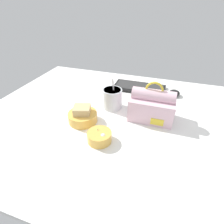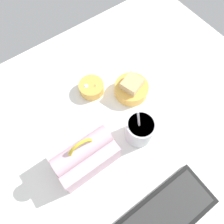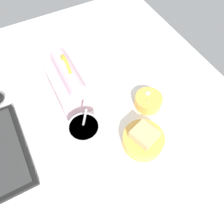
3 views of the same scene
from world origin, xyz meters
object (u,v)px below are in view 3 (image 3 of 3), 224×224
lunch_bag (70,82)px  bento_bowl_snacks (148,101)px  keyboard (2,150)px  soup_cup (85,134)px  bento_bowl_sandwich (143,139)px

lunch_bag → bento_bowl_snacks: bearing=-127.9°
keyboard → soup_cup: bearing=-110.3°
keyboard → bento_bowl_sandwich: 47.08cm
keyboard → lunch_bag: 32.68cm
keyboard → soup_cup: 28.55cm
keyboard → bento_bowl_snacks: (-6.63, -53.16, 1.31)cm
lunch_bag → bento_bowl_snacks: 29.63cm
soup_cup → bento_bowl_snacks: soup_cup is taller
keyboard → bento_bowl_snacks: 53.59cm
bento_bowl_sandwich → lunch_bag: bearing=22.7°
soup_cup → bento_bowl_snacks: bearing=-83.3°
keyboard → bento_bowl_sandwich: size_ratio=2.37×
bento_bowl_sandwich → bento_bowl_snacks: (12.67, -10.26, -0.71)cm
keyboard → lunch_bag: size_ratio=1.57×
keyboard → lunch_bag: bearing=-69.3°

